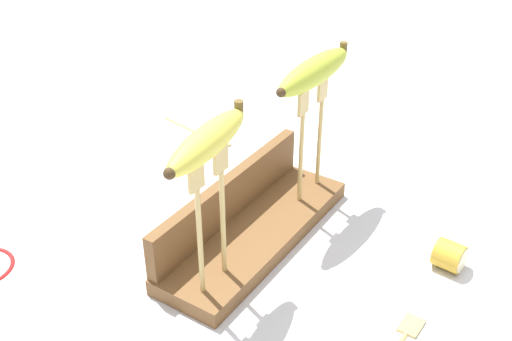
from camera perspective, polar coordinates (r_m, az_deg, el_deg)
The scene contains 9 objects.
ground_plane at distance 0.97m, azimuth 0.00°, elevation -6.31°, with size 3.00×3.00×0.00m, color silver.
wooden_board at distance 0.96m, azimuth 0.00°, elevation -5.72°, with size 0.36×0.12×0.02m, color brown.
board_backstop at distance 0.95m, azimuth -2.47°, elevation -2.44°, with size 0.36×0.02×0.07m, color brown.
fork_stand_left at distance 0.79m, azimuth -4.12°, elevation -3.51°, with size 0.07×0.01×0.20m.
fork_stand_right at distance 0.98m, azimuth 5.03°, elevation 3.67°, with size 0.09×0.01×0.19m.
banana_raised_left at distance 0.74m, azimuth -4.41°, elevation 2.69°, with size 0.17×0.06×0.04m.
banana_raised_right at distance 0.93m, azimuth 5.30°, elevation 8.92°, with size 0.19×0.04×0.04m.
fork_fallen_near at distance 1.24m, azimuth -4.75°, elevation 3.21°, with size 0.05×0.18×0.01m.
banana_chunk_far at distance 0.94m, azimuth 17.13°, elevation -7.36°, with size 0.05×0.04×0.04m.
Camera 1 is at (-0.63, -0.42, 0.60)m, focal length 44.27 mm.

